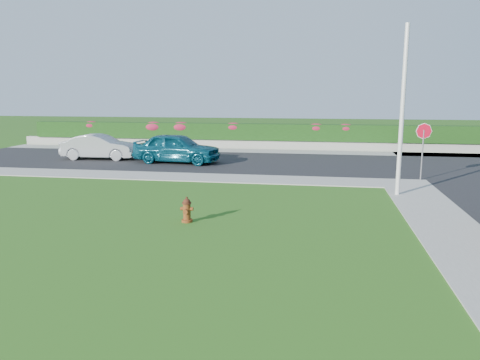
% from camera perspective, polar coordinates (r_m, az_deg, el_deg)
% --- Properties ---
extents(ground, '(120.00, 120.00, 0.00)m').
position_cam_1_polar(ground, '(12.16, -7.01, -7.50)').
color(ground, black).
rests_on(ground, ground).
extents(street_far, '(26.00, 8.00, 0.04)m').
position_cam_1_polar(street_far, '(26.68, -8.73, 2.40)').
color(street_far, black).
rests_on(street_far, ground).
extents(sidewalk_far, '(24.00, 2.00, 0.04)m').
position_cam_1_polar(sidewalk_far, '(22.46, -15.16, 0.62)').
color(sidewalk_far, gray).
rests_on(sidewalk_far, ground).
extents(curb_corner, '(2.00, 2.00, 0.04)m').
position_cam_1_polar(curb_corner, '(20.72, 19.58, -0.43)').
color(curb_corner, gray).
rests_on(curb_corner, ground).
extents(sidewalk_beyond, '(34.00, 2.00, 0.04)m').
position_cam_1_polar(sidewalk_beyond, '(30.60, 1.39, 3.55)').
color(sidewalk_beyond, gray).
rests_on(sidewalk_beyond, ground).
extents(retaining_wall, '(34.00, 0.40, 0.60)m').
position_cam_1_polar(retaining_wall, '(32.05, 1.78, 4.37)').
color(retaining_wall, gray).
rests_on(retaining_wall, ground).
extents(hedge, '(32.00, 0.90, 1.10)m').
position_cam_1_polar(hedge, '(32.07, 1.81, 5.90)').
color(hedge, black).
rests_on(hedge, retaining_wall).
extents(fire_hydrant, '(0.38, 0.36, 0.76)m').
position_cam_1_polar(fire_hydrant, '(13.87, -6.50, -3.67)').
color(fire_hydrant, '#4F200C').
rests_on(fire_hydrant, ground).
extents(sedan_teal, '(4.86, 2.36, 1.60)m').
position_cam_1_polar(sedan_teal, '(25.46, -7.71, 3.90)').
color(sedan_teal, '#0C485C').
rests_on(sedan_teal, street_far).
extents(sedan_silver, '(4.32, 1.71, 1.40)m').
position_cam_1_polar(sedan_silver, '(27.80, -16.71, 3.90)').
color(sedan_silver, '#A4A7AC').
rests_on(sedan_silver, street_far).
extents(utility_pole, '(0.16, 0.16, 6.16)m').
position_cam_1_polar(utility_pole, '(17.99, 19.17, 7.84)').
color(utility_pole, silver).
rests_on(utility_pole, ground).
extents(stop_sign, '(0.68, 0.11, 2.50)m').
position_cam_1_polar(stop_sign, '(21.53, 21.46, 4.76)').
color(stop_sign, slate).
rests_on(stop_sign, ground).
extents(flower_clump_a, '(1.21, 0.78, 0.60)m').
position_cam_1_polar(flower_clump_a, '(35.58, -17.65, 6.37)').
color(flower_clump_a, '#AA1D48').
rests_on(flower_clump_a, hedge).
extents(flower_clump_b, '(1.45, 0.93, 0.72)m').
position_cam_1_polar(flower_clump_b, '(33.69, -10.46, 6.40)').
color(flower_clump_b, '#AA1D48').
rests_on(flower_clump_b, hedge).
extents(flower_clump_c, '(1.41, 0.90, 0.70)m').
position_cam_1_polar(flower_clump_c, '(33.05, -7.18, 6.43)').
color(flower_clump_c, '#AA1D48').
rests_on(flower_clump_c, hedge).
extents(flower_clump_d, '(1.25, 0.80, 0.63)m').
position_cam_1_polar(flower_clump_d, '(32.18, -0.80, 6.46)').
color(flower_clump_d, '#AA1D48').
rests_on(flower_clump_d, hedge).
extents(flower_clump_e, '(1.22, 0.78, 0.61)m').
position_cam_1_polar(flower_clump_e, '(31.64, 9.26, 6.27)').
color(flower_clump_e, '#AA1D48').
rests_on(flower_clump_e, hedge).
extents(flower_clump_f, '(1.19, 0.77, 0.60)m').
position_cam_1_polar(flower_clump_f, '(31.69, 12.76, 6.16)').
color(flower_clump_f, '#AA1D48').
rests_on(flower_clump_f, hedge).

